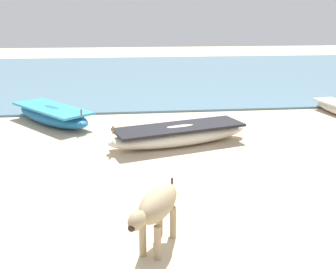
{
  "coord_description": "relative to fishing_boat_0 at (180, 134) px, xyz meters",
  "views": [
    {
      "loc": [
        -0.54,
        -6.5,
        3.47
      ],
      "look_at": [
        0.54,
        2.8,
        0.6
      ],
      "focal_mm": 41.31,
      "sensor_mm": 36.0,
      "label": 1
    }
  ],
  "objects": [
    {
      "name": "sea_water",
      "position": [
        -0.99,
        13.76,
        -0.26
      ],
      "size": [
        60.0,
        20.0,
        0.08
      ],
      "primitive_type": "cube",
      "color": "slate",
      "rests_on": "ground"
    },
    {
      "name": "fishing_boat_2",
      "position": [
        -3.94,
        2.7,
        0.01
      ],
      "size": [
        3.32,
        3.65,
        0.77
      ],
      "rotation": [
        0.0,
        0.0,
        5.41
      ],
      "color": "#1E669E",
      "rests_on": "ground"
    },
    {
      "name": "ground",
      "position": [
        -0.99,
        -3.76,
        -0.3
      ],
      "size": [
        80.0,
        80.0,
        0.0
      ],
      "primitive_type": "plane",
      "color": "beige"
    },
    {
      "name": "fishing_boat_0",
      "position": [
        0.0,
        0.0,
        0.0
      ],
      "size": [
        4.3,
        2.24,
        0.74
      ],
      "rotation": [
        0.0,
        0.0,
        3.43
      ],
      "color": "beige",
      "rests_on": "ground"
    },
    {
      "name": "cow_adult_dun",
      "position": [
        -1.09,
        -5.02,
        0.42
      ],
      "size": [
        0.99,
        1.44,
        0.99
      ],
      "rotation": [
        0.0,
        0.0,
        4.22
      ],
      "color": "tan",
      "rests_on": "ground"
    }
  ]
}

